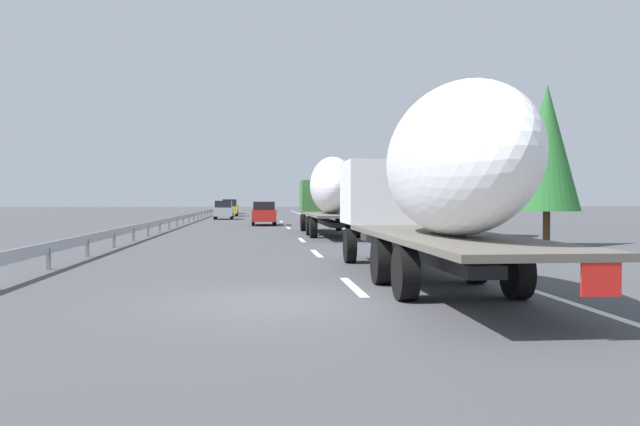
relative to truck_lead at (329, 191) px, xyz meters
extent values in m
plane|color=#424247|center=(16.96, 3.60, -2.40)|extent=(260.00, 260.00, 0.00)
cube|color=white|center=(-21.04, 1.80, -2.40)|extent=(3.20, 0.20, 0.01)
cube|color=white|center=(-12.09, 1.80, -2.40)|extent=(3.20, 0.20, 0.01)
cube|color=white|center=(-4.29, 1.80, -2.40)|extent=(3.20, 0.20, 0.01)
cube|color=white|center=(9.21, 1.80, -2.40)|extent=(3.20, 0.20, 0.01)
cube|color=white|center=(13.97, 1.80, -2.40)|extent=(3.20, 0.20, 0.01)
cube|color=white|center=(21.88, 1.80, -2.40)|extent=(3.20, 0.20, 0.01)
cube|color=white|center=(37.98, 1.80, -2.40)|extent=(3.20, 0.20, 0.01)
cube|color=white|center=(49.33, 1.80, -2.40)|extent=(3.20, 0.20, 0.01)
cube|color=white|center=(57.57, 1.80, -2.40)|extent=(3.20, 0.20, 0.01)
cube|color=white|center=(69.32, 1.80, -2.40)|extent=(3.20, 0.20, 0.01)
cube|color=white|center=(21.96, -1.90, -2.40)|extent=(110.00, 0.20, 0.01)
cube|color=#387038|center=(4.69, 0.00, -0.25)|extent=(2.40, 2.50, 1.90)
cube|color=black|center=(5.79, 0.00, 0.25)|extent=(0.08, 2.12, 0.80)
cube|color=#262628|center=(1.63, 0.00, -1.73)|extent=(11.28, 0.70, 0.24)
cube|color=#59544C|center=(-1.44, 0.00, -1.26)|extent=(9.86, 2.50, 0.12)
ellipsoid|color=white|center=(-1.08, 0.00, 0.28)|extent=(7.60, 2.20, 2.97)
cube|color=red|center=(-6.34, -0.69, -1.50)|extent=(0.04, 0.56, 0.56)
cylinder|color=black|center=(4.69, 1.10, -1.88)|extent=(1.04, 0.30, 1.04)
cylinder|color=black|center=(4.69, -1.10, -1.88)|extent=(1.04, 0.30, 1.04)
cylinder|color=black|center=(-0.24, 1.10, -1.88)|extent=(1.04, 0.35, 1.04)
cylinder|color=black|center=(-0.24, -1.10, -1.88)|extent=(1.04, 0.35, 1.04)
cylinder|color=black|center=(-2.64, 1.10, -1.88)|extent=(1.04, 0.35, 1.04)
cylinder|color=black|center=(-2.64, -1.10, -1.88)|extent=(1.04, 0.35, 1.04)
cube|color=silver|center=(-15.62, 0.00, -0.25)|extent=(2.40, 2.50, 1.90)
cube|color=black|center=(-14.52, 0.00, 0.25)|extent=(0.08, 2.12, 0.80)
cube|color=#262628|center=(-18.75, 0.00, -1.73)|extent=(11.53, 0.70, 0.24)
cube|color=#59544C|center=(-21.89, 0.00, -1.26)|extent=(10.14, 2.50, 0.12)
ellipsoid|color=white|center=(-22.38, 0.00, 0.31)|extent=(7.49, 2.20, 3.03)
cube|color=red|center=(-26.93, -0.69, -1.50)|extent=(0.04, 0.56, 0.56)
cylinder|color=black|center=(-15.62, 1.10, -1.88)|extent=(1.04, 0.30, 1.04)
cylinder|color=black|center=(-15.62, -1.10, -1.88)|extent=(1.04, 0.30, 1.04)
cylinder|color=black|center=(-20.69, 1.10, -1.88)|extent=(1.04, 0.35, 1.04)
cylinder|color=black|center=(-20.69, -1.10, -1.88)|extent=(1.04, 0.35, 1.04)
cylinder|color=black|center=(-23.09, 1.10, -1.88)|extent=(1.04, 0.35, 1.04)
cylinder|color=black|center=(-23.09, -1.10, -1.88)|extent=(1.04, 0.35, 1.04)
cube|color=#28479E|center=(54.87, 7.43, -1.66)|extent=(4.80, 1.73, 0.84)
cube|color=black|center=(54.51, 7.43, -0.93)|extent=(2.64, 1.53, 0.62)
cylinder|color=black|center=(56.35, 8.20, -2.08)|extent=(0.64, 0.22, 0.64)
cylinder|color=black|center=(56.35, 6.66, -2.08)|extent=(0.64, 0.22, 0.64)
cylinder|color=black|center=(53.38, 8.20, -2.08)|extent=(0.64, 0.22, 0.64)
cylinder|color=black|center=(53.38, 6.66, -2.08)|extent=(0.64, 0.22, 0.64)
cube|color=red|center=(14.08, 3.42, -1.66)|extent=(4.72, 1.78, 0.84)
cube|color=black|center=(13.73, 3.42, -0.93)|extent=(2.60, 1.57, 0.62)
cylinder|color=black|center=(15.54, 4.21, -2.08)|extent=(0.64, 0.22, 0.64)
cylinder|color=black|center=(15.54, 2.63, -2.08)|extent=(0.64, 0.22, 0.64)
cylinder|color=black|center=(12.62, 4.21, -2.08)|extent=(0.64, 0.22, 0.64)
cylinder|color=black|center=(12.62, 2.63, -2.08)|extent=(0.64, 0.22, 0.64)
cube|color=gold|center=(41.95, 7.11, -1.66)|extent=(4.58, 1.77, 0.84)
cube|color=black|center=(41.60, 7.11, -0.84)|extent=(2.52, 1.56, 0.81)
cylinder|color=black|center=(43.37, 7.90, -2.08)|extent=(0.64, 0.22, 0.64)
cylinder|color=black|center=(43.37, 6.33, -2.08)|extent=(0.64, 0.22, 0.64)
cylinder|color=black|center=(40.53, 7.90, -2.08)|extent=(0.64, 0.22, 0.64)
cylinder|color=black|center=(40.53, 6.33, -2.08)|extent=(0.64, 0.22, 0.64)
cube|color=#ADB2B7|center=(29.52, 7.20, -1.66)|extent=(4.03, 1.79, 0.84)
cube|color=black|center=(29.21, 7.20, -0.91)|extent=(2.22, 1.57, 0.67)
cylinder|color=black|center=(30.77, 8.00, -2.08)|extent=(0.64, 0.22, 0.64)
cylinder|color=black|center=(30.77, 6.41, -2.08)|extent=(0.64, 0.22, 0.64)
cylinder|color=black|center=(28.27, 8.00, -2.08)|extent=(0.64, 0.22, 0.64)
cylinder|color=black|center=(28.27, 6.41, -2.08)|extent=(0.64, 0.22, 0.64)
cylinder|color=gray|center=(18.44, -3.10, -1.02)|extent=(0.10, 0.10, 2.78)
cube|color=#2D569E|center=(18.44, -3.10, 0.72)|extent=(0.06, 0.90, 0.70)
cylinder|color=#472D19|center=(-2.20, -7.69, -1.64)|extent=(0.32, 0.32, 1.52)
cone|color=#286B2D|center=(-2.20, -7.69, 0.91)|extent=(3.98, 3.98, 3.57)
cylinder|color=#472D19|center=(-9.19, -8.08, -1.68)|extent=(0.29, 0.29, 1.46)
cone|color=#286B2D|center=(-9.19, -8.08, 1.69)|extent=(2.72, 2.72, 5.27)
cylinder|color=#472D19|center=(11.30, -7.46, -1.75)|extent=(0.38, 0.38, 1.30)
cone|color=#286B2D|center=(11.30, -7.46, 1.78)|extent=(3.81, 3.81, 5.76)
cube|color=#9EA0A5|center=(19.96, 9.60, -1.80)|extent=(94.00, 0.06, 0.32)
cube|color=slate|center=(-16.82, 9.60, -2.10)|extent=(0.10, 0.10, 0.60)
cube|color=slate|center=(-12.73, 9.60, -2.10)|extent=(0.10, 0.10, 0.60)
cube|color=slate|center=(-8.64, 9.60, -2.10)|extent=(0.10, 0.10, 0.60)
cube|color=slate|center=(-4.56, 9.60, -2.10)|extent=(0.10, 0.10, 0.60)
cube|color=slate|center=(-0.47, 9.60, -2.10)|extent=(0.10, 0.10, 0.60)
cube|color=slate|center=(3.62, 9.60, -2.10)|extent=(0.10, 0.10, 0.60)
cube|color=slate|center=(7.70, 9.60, -2.10)|extent=(0.10, 0.10, 0.60)
cube|color=slate|center=(11.79, 9.60, -2.10)|extent=(0.10, 0.10, 0.60)
cube|color=slate|center=(15.88, 9.60, -2.10)|extent=(0.10, 0.10, 0.60)
cube|color=slate|center=(19.96, 9.60, -2.10)|extent=(0.10, 0.10, 0.60)
cube|color=slate|center=(24.05, 9.60, -2.10)|extent=(0.10, 0.10, 0.60)
cube|color=slate|center=(28.14, 9.60, -2.10)|extent=(0.10, 0.10, 0.60)
cube|color=slate|center=(32.23, 9.60, -2.10)|extent=(0.10, 0.10, 0.60)
cube|color=slate|center=(36.31, 9.60, -2.10)|extent=(0.10, 0.10, 0.60)
cube|color=slate|center=(40.40, 9.60, -2.10)|extent=(0.10, 0.10, 0.60)
cube|color=slate|center=(44.49, 9.60, -2.10)|extent=(0.10, 0.10, 0.60)
cube|color=slate|center=(48.57, 9.60, -2.10)|extent=(0.10, 0.10, 0.60)
cube|color=slate|center=(52.66, 9.60, -2.10)|extent=(0.10, 0.10, 0.60)
cube|color=slate|center=(56.75, 9.60, -2.10)|extent=(0.10, 0.10, 0.60)
cube|color=slate|center=(60.83, 9.60, -2.10)|extent=(0.10, 0.10, 0.60)
cube|color=slate|center=(64.92, 9.60, -2.10)|extent=(0.10, 0.10, 0.60)
camera|label=1|loc=(-35.23, 3.91, -0.48)|focal=36.58mm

